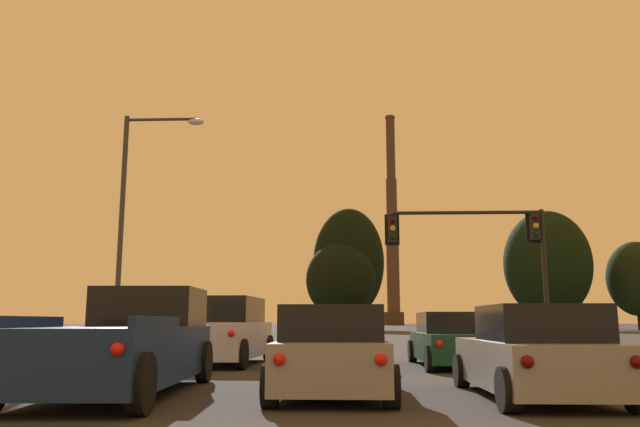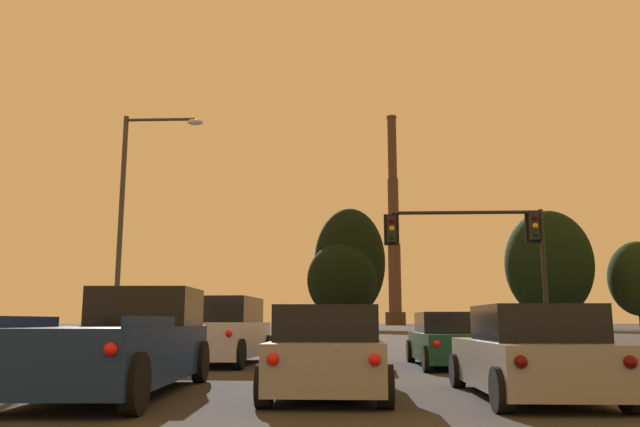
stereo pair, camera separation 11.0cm
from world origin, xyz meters
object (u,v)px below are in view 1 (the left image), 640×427
hatchback_center_lane_second (332,354)px  street_lamp (134,206)px  sedan_right_lane_front (453,341)px  smokestack (392,241)px  sedan_center_lane_front (335,341)px  traffic_light_overhead_right (488,242)px  hatchback_right_lane_second (535,355)px  pickup_truck_left_lane_second (126,344)px  suv_left_lane_front (224,332)px

hatchback_center_lane_second → street_lamp: size_ratio=0.44×
sedan_right_lane_front → smokestack: 163.21m
smokestack → sedan_center_lane_front: bearing=-94.9°
traffic_light_overhead_right → hatchback_right_lane_second: bearing=-100.4°
pickup_truck_left_lane_second → street_lamp: 14.80m
suv_left_lane_front → sedan_right_lane_front: bearing=-2.9°
traffic_light_overhead_right → smokestack: smokestack is taller
suv_left_lane_front → pickup_truck_left_lane_second: bearing=-89.4°
hatchback_center_lane_second → sedan_center_lane_front: (-0.09, 6.72, 0.00)m
sedan_center_lane_front → smokestack: size_ratio=0.08×
hatchback_center_lane_second → hatchback_right_lane_second: same height
hatchback_right_lane_second → hatchback_center_lane_second: bearing=173.5°
traffic_light_overhead_right → sedan_right_lane_front: bearing=-110.5°
sedan_center_lane_front → traffic_light_overhead_right: 9.99m
pickup_truck_left_lane_second → traffic_light_overhead_right: traffic_light_overhead_right is taller
sedan_right_lane_front → smokestack: size_ratio=0.08×
sedan_right_lane_front → sedan_center_lane_front: size_ratio=0.99×
suv_left_lane_front → traffic_light_overhead_right: traffic_light_overhead_right is taller
pickup_truck_left_lane_second → suv_left_lane_front: bearing=85.4°
hatchback_right_lane_second → street_lamp: street_lamp is taller
sedan_right_lane_front → street_lamp: bearing=148.6°
hatchback_right_lane_second → smokestack: (10.50, 168.19, 23.28)m
hatchback_right_lane_second → traffic_light_overhead_right: size_ratio=0.65×
pickup_truck_left_lane_second → sedan_center_lane_front: 7.38m
pickup_truck_left_lane_second → sedan_center_lane_front: bearing=60.1°
sedan_right_lane_front → traffic_light_overhead_right: size_ratio=0.75×
hatchback_right_lane_second → suv_left_lane_front: bearing=129.6°
hatchback_right_lane_second → traffic_light_overhead_right: traffic_light_overhead_right is taller
hatchback_center_lane_second → smokestack: size_ratio=0.07×
hatchback_center_lane_second → smokestack: bearing=85.1°
street_lamp → pickup_truck_left_lane_second: bearing=-70.7°
traffic_light_overhead_right → smokestack: 155.35m
traffic_light_overhead_right → street_lamp: bearing=-177.6°
hatchback_center_lane_second → hatchback_right_lane_second: size_ratio=1.00×
street_lamp → sedan_center_lane_front: bearing=-39.7°
hatchback_right_lane_second → smokestack: bearing=86.1°
hatchback_right_lane_second → pickup_truck_left_lane_second: (-6.67, 0.51, 0.14)m
hatchback_center_lane_second → traffic_light_overhead_right: size_ratio=0.65×
sedan_right_lane_front → suv_left_lane_front: size_ratio=0.95×
hatchback_center_lane_second → street_lamp: (-8.10, 13.36, 5.01)m
hatchback_right_lane_second → street_lamp: (-11.28, 13.70, 5.01)m
suv_left_lane_front → smokestack: smokestack is taller
hatchback_center_lane_second → sedan_right_lane_front: 7.33m
sedan_right_lane_front → traffic_light_overhead_right: 8.57m
smokestack → suv_left_lane_front: bearing=-96.0°
traffic_light_overhead_right → street_lamp: street_lamp is taller
sedan_right_lane_front → smokestack: smokestack is taller
hatchback_center_lane_second → hatchback_right_lane_second: bearing=-6.4°
sedan_right_lane_front → hatchback_right_lane_second: (0.11, -6.99, -0.00)m
hatchback_center_lane_second → suv_left_lane_front: suv_left_lane_front is taller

